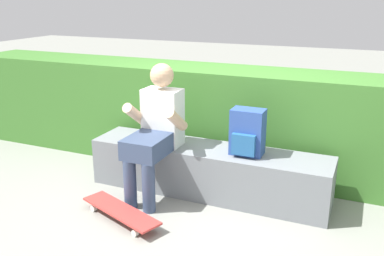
{
  "coord_description": "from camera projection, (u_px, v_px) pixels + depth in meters",
  "views": [
    {
      "loc": [
        1.29,
        -3.1,
        1.77
      ],
      "look_at": [
        -0.16,
        0.28,
        0.61
      ],
      "focal_mm": 39.78,
      "sensor_mm": 36.0,
      "label": 1
    }
  ],
  "objects": [
    {
      "name": "ground_plane",
      "position": [
        197.0,
        205.0,
        3.73
      ],
      "size": [
        24.0,
        24.0,
        0.0
      ],
      "primitive_type": "plane",
      "color": "gray"
    },
    {
      "name": "bench_main",
      "position": [
        208.0,
        170.0,
        3.9
      ],
      "size": [
        2.2,
        0.48,
        0.44
      ],
      "color": "slate",
      "rests_on": "ground"
    },
    {
      "name": "hedge_row",
      "position": [
        213.0,
        117.0,
        4.49
      ],
      "size": [
        5.96,
        0.68,
        1.05
      ],
      "color": "#3D752C",
      "rests_on": "ground"
    },
    {
      "name": "skateboard_near_person",
      "position": [
        121.0,
        211.0,
        3.47
      ],
      "size": [
        0.82,
        0.47,
        0.09
      ],
      "color": "#BC3833",
      "rests_on": "ground"
    },
    {
      "name": "backpack_on_bench",
      "position": [
        247.0,
        133.0,
        3.63
      ],
      "size": [
        0.28,
        0.23,
        0.4
      ],
      "color": "#2D4C99",
      "rests_on": "bench_main"
    },
    {
      "name": "person_skater",
      "position": [
        156.0,
        128.0,
        3.74
      ],
      "size": [
        0.49,
        0.62,
        1.19
      ],
      "color": "white",
      "rests_on": "ground"
    }
  ]
}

